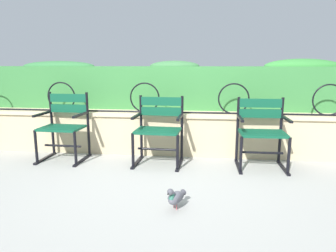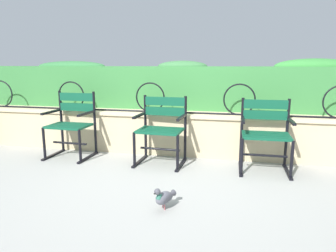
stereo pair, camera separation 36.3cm
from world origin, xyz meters
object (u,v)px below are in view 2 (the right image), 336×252
object	(u,v)px
pigeon_near_chairs	(164,197)
park_chair_left	(72,123)
park_chair_centre	(162,128)
park_chair_right	(265,133)

from	to	relation	value
pigeon_near_chairs	park_chair_left	bearing A→B (deg)	140.97
park_chair_centre	park_chair_right	xyz separation A→B (m)	(1.28, -0.00, -0.00)
park_chair_right	pigeon_near_chairs	world-z (taller)	park_chair_right
park_chair_left	park_chair_centre	distance (m)	1.28
park_chair_left	park_chair_centre	bearing A→B (deg)	-0.90
park_chair_centre	pigeon_near_chairs	size ratio (longest dim) A/B	3.08
park_chair_centre	pigeon_near_chairs	xyz separation A→B (m)	(0.34, -1.30, -0.35)
park_chair_left	pigeon_near_chairs	size ratio (longest dim) A/B	3.19
park_chair_left	park_chair_right	world-z (taller)	park_chair_left
park_chair_centre	park_chair_right	bearing A→B (deg)	-0.09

